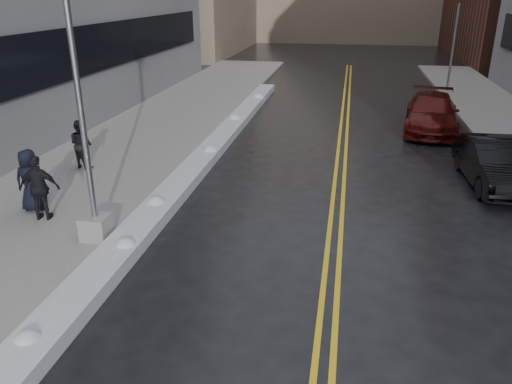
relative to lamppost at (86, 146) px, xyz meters
The scene contains 12 objects.
ground 4.62m from the lamppost, 31.22° to the right, with size 160.00×160.00×0.00m, color black.
sidewalk_west 8.72m from the lamppost, 107.03° to the left, with size 5.50×50.00×0.15m, color gray.
lane_line_left 10.12m from the lamppost, 54.77° to the left, with size 0.12×50.00×0.01m, color gold.
lane_line_right 10.29m from the lamppost, 53.36° to the left, with size 0.12×50.00×0.01m, color gold.
snow_ridge 6.50m from the lamppost, 81.94° to the left, with size 0.90×30.00×0.34m, color silver.
lamppost is the anchor object (origin of this frame).
traffic_signal 24.98m from the lamppost, 61.79° to the left, with size 0.16×0.20×6.00m.
pedestrian_b 5.90m from the lamppost, 121.46° to the left, with size 0.81×0.63×1.67m, color black.
pedestrian_c 3.20m from the lamppost, 153.19° to the left, with size 0.86×0.56×1.76m, color black.
pedestrian_d 2.56m from the lamppost, 157.95° to the left, with size 1.04×0.43×1.78m, color black.
car_black 12.36m from the lamppost, 29.54° to the left, with size 1.58×4.53×1.49m, color black.
car_maroon 16.06m from the lamppost, 53.06° to the left, with size 2.19×5.39×1.57m, color #430C0A.
Camera 1 is at (2.59, -8.16, 5.90)m, focal length 35.00 mm.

